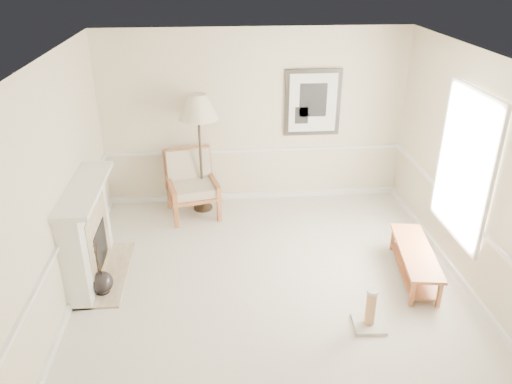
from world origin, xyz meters
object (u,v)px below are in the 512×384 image
at_px(floor_lamp, 198,110).
at_px(bench, 415,259).
at_px(armchair, 191,181).
at_px(scratching_post, 370,315).
at_px(floor_vase, 102,283).

height_order(floor_lamp, bench, floor_lamp).
distance_m(armchair, floor_lamp, 1.17).
distance_m(floor_lamp, scratching_post, 3.99).
bearing_deg(floor_vase, bench, 0.56).
height_order(bench, scratching_post, scratching_post).
bearing_deg(scratching_post, floor_lamp, 121.96).
bearing_deg(scratching_post, bench, 46.76).
height_order(floor_lamp, scratching_post, floor_lamp).
distance_m(floor_vase, bench, 4.07).
relative_size(armchair, scratching_post, 2.05).
bearing_deg(floor_vase, armchair, 63.47).
bearing_deg(scratching_post, floor_vase, 164.45).
xyz_separation_m(armchair, floor_lamp, (0.17, 0.08, 1.15)).
height_order(armchair, floor_lamp, floor_lamp).
xyz_separation_m(armchair, bench, (2.99, -2.11, -0.29)).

